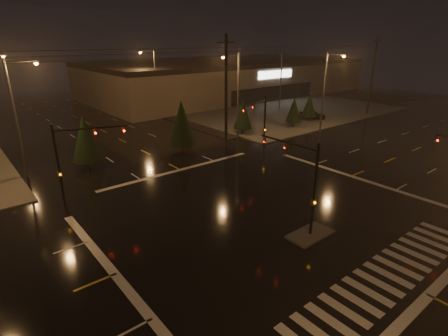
{
  "coord_description": "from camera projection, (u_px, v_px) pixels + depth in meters",
  "views": [
    {
      "loc": [
        -16.13,
        -15.32,
        11.48
      ],
      "look_at": [
        -1.63,
        2.51,
        3.0
      ],
      "focal_mm": 28.0,
      "sensor_mm": 36.0,
      "label": 1
    }
  ],
  "objects": [
    {
      "name": "ground",
      "position": [
        264.0,
        212.0,
        24.67
      ],
      "size": [
        140.0,
        140.0,
        0.0
      ],
      "primitive_type": "plane",
      "color": "black",
      "rests_on": "ground"
    },
    {
      "name": "sidewalk_ne",
      "position": [
        263.0,
        105.0,
        64.24
      ],
      "size": [
        36.0,
        36.0,
        0.12
      ],
      "primitive_type": "cube",
      "color": "#484540",
      "rests_on": "ground"
    },
    {
      "name": "median_island",
      "position": [
        310.0,
        234.0,
        21.73
      ],
      "size": [
        3.0,
        1.6,
        0.15
      ],
      "primitive_type": "cube",
      "color": "#484540",
      "rests_on": "ground"
    },
    {
      "name": "crosswalk",
      "position": [
        388.0,
        275.0,
        18.12
      ],
      "size": [
        15.0,
        2.6,
        0.01
      ],
      "primitive_type": "cube",
      "color": "beige",
      "rests_on": "ground"
    },
    {
      "name": "stop_bar_near",
      "position": [
        429.0,
        295.0,
        16.66
      ],
      "size": [
        16.0,
        0.5,
        0.01
      ],
      "primitive_type": "cube",
      "color": "beige",
      "rests_on": "ground"
    },
    {
      "name": "stop_bar_far",
      "position": [
        180.0,
        170.0,
        32.67
      ],
      "size": [
        16.0,
        0.5,
        0.01
      ],
      "primitive_type": "cube",
      "color": "beige",
      "rests_on": "ground"
    },
    {
      "name": "parking_lot",
      "position": [
        289.0,
        104.0,
        65.75
      ],
      "size": [
        50.0,
        24.0,
        0.08
      ],
      "primitive_type": "cube",
      "color": "black",
      "rests_on": "ground"
    },
    {
      "name": "retail_building",
      "position": [
        228.0,
        76.0,
        77.52
      ],
      "size": [
        60.2,
        28.3,
        7.2
      ],
      "color": "#6B5B4C",
      "rests_on": "ground"
    },
    {
      "name": "signal_mast_median",
      "position": [
        303.0,
        175.0,
        21.14
      ],
      "size": [
        0.25,
        4.59,
        6.0
      ],
      "color": "black",
      "rests_on": "ground"
    },
    {
      "name": "signal_mast_ne",
      "position": [
        261.0,
        118.0,
        36.35
      ],
      "size": [
        4.84,
        1.86,
        6.0
      ],
      "color": "black",
      "rests_on": "ground"
    },
    {
      "name": "signal_mast_nw",
      "position": [
        73.0,
        153.0,
        25.11
      ],
      "size": [
        4.84,
        1.86,
        6.0
      ],
      "color": "black",
      "rests_on": "ground"
    },
    {
      "name": "streetlight_1",
      "position": [
        19.0,
        112.0,
        29.14
      ],
      "size": [
        2.77,
        0.32,
        10.0
      ],
      "color": "#38383A",
      "rests_on": "ground"
    },
    {
      "name": "streetlight_3",
      "position": [
        236.0,
        91.0,
        40.92
      ],
      "size": [
        2.77,
        0.32,
        10.0
      ],
      "color": "#38383A",
      "rests_on": "ground"
    },
    {
      "name": "streetlight_4",
      "position": [
        154.0,
        77.0,
        55.48
      ],
      "size": [
        2.77,
        0.32,
        10.0
      ],
      "color": "#38383A",
      "rests_on": "ground"
    },
    {
      "name": "streetlight_6",
      "position": [
        326.0,
        87.0,
        43.82
      ],
      "size": [
        0.32,
        2.77,
        10.0
      ],
      "color": "#38383A",
      "rests_on": "ground"
    },
    {
      "name": "utility_pole_1",
      "position": [
        226.0,
        92.0,
        37.47
      ],
      "size": [
        2.2,
        0.32,
        12.0
      ],
      "color": "black",
      "rests_on": "ground"
    },
    {
      "name": "utility_pole_2",
      "position": [
        372.0,
        75.0,
        55.23
      ],
      "size": [
        2.2,
        0.32,
        12.0
      ],
      "color": "black",
      "rests_on": "ground"
    },
    {
      "name": "conifer_0",
      "position": [
        243.0,
        114.0,
        44.44
      ],
      "size": [
        2.39,
        2.39,
        4.44
      ],
      "color": "black",
      "rests_on": "ground"
    },
    {
      "name": "conifer_1",
      "position": [
        294.0,
        110.0,
        47.8
      ],
      "size": [
        2.18,
        2.18,
        4.1
      ],
      "color": "black",
      "rests_on": "ground"
    },
    {
      "name": "conifer_2",
      "position": [
        309.0,
        105.0,
        51.37
      ],
      "size": [
        2.12,
        2.12,
        4.02
      ],
      "color": "black",
      "rests_on": "ground"
    },
    {
      "name": "conifer_3",
      "position": [
        85.0,
        138.0,
        32.4
      ],
      "size": [
        2.75,
        2.75,
        4.99
      ],
      "color": "black",
      "rests_on": "ground"
    },
    {
      "name": "conifer_4",
      "position": [
        182.0,
        123.0,
        37.37
      ],
      "size": [
        3.06,
        3.06,
        5.48
      ],
      "color": "black",
      "rests_on": "ground"
    },
    {
      "name": "car_parked",
      "position": [
        312.0,
        115.0,
        53.3
      ],
      "size": [
        3.34,
        4.23,
        1.35
      ],
      "primitive_type": "imported",
      "rotation": [
        0.0,
        0.0,
        0.52
      ],
      "color": "black",
      "rests_on": "ground"
    }
  ]
}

